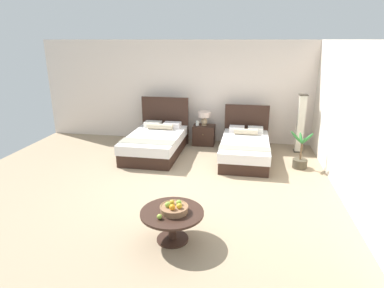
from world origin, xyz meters
The scene contains 13 objects.
ground_plane centered at (0.00, 0.00, -0.01)m, with size 9.51×10.19×0.02m, color #9B8569.
wall_back centered at (0.00, 3.29, 1.39)m, with size 9.51×0.12×2.79m, color silver.
wall_side_right centered at (2.96, 0.40, 1.39)m, with size 0.12×5.79×2.79m, color silver.
bed_near_window centered at (-1.12, 1.89, 0.30)m, with size 1.32×2.13×1.29m.
bed_near_corner centered at (1.12, 1.89, 0.28)m, with size 1.18×2.16×1.15m.
nightstand centered at (-0.01, 2.84, 0.27)m, with size 0.59×0.48×0.54m.
table_lamp centered at (-0.01, 2.86, 0.80)m, with size 0.34×0.34×0.39m.
vase centered at (-0.19, 2.80, 0.61)m, with size 0.09×0.09×0.14m.
coffee_table centered at (0.13, -1.72, 0.36)m, with size 0.91×0.91×0.46m.
fruit_bowl centered at (0.16, -1.73, 0.52)m, with size 0.41×0.41×0.16m.
loose_apple centered at (0.01, -1.94, 0.50)m, with size 0.07×0.07×0.07m.
floor_lamp_corner centered at (2.49, 2.64, 0.75)m, with size 0.21×0.21×1.50m.
potted_palm centered at (2.36, 1.48, 0.22)m, with size 0.53×0.49×0.88m.
Camera 1 is at (1.08, -5.68, 2.79)m, focal length 30.26 mm.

